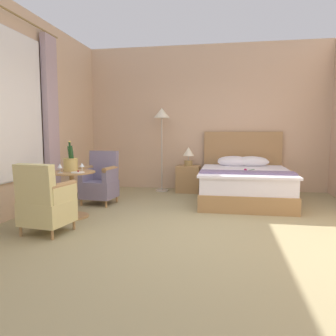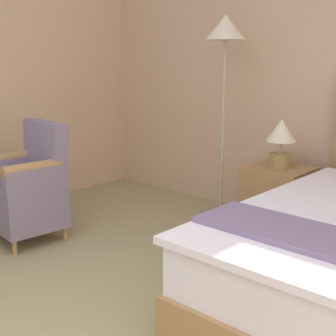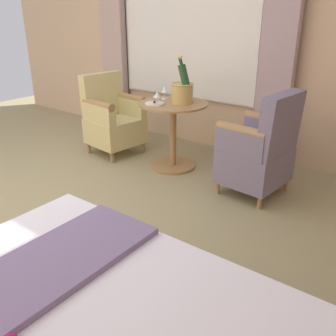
{
  "view_description": "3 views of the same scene",
  "coord_description": "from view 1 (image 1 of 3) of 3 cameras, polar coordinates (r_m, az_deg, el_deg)",
  "views": [
    {
      "loc": [
        0.47,
        -4.15,
        1.27
      ],
      "look_at": [
        -0.49,
        1.26,
        0.68
      ],
      "focal_mm": 35.0,
      "sensor_mm": 36.0,
      "label": 1
    },
    {
      "loc": [
        1.52,
        -0.56,
        1.44
      ],
      "look_at": [
        -0.43,
        1.59,
        0.76
      ],
      "focal_mm": 50.0,
      "sensor_mm": 36.0,
      "label": 2
    },
    {
      "loc": [
        1.2,
        2.57,
        1.56
      ],
      "look_at": [
        -0.14,
        1.56,
        0.85
      ],
      "focal_mm": 40.0,
      "sensor_mm": 36.0,
      "label": 3
    }
  ],
  "objects": [
    {
      "name": "snack_plate",
      "position": [
        4.93,
        -15.44,
        -0.72
      ],
      "size": [
        0.2,
        0.2,
        0.04
      ],
      "color": "white",
      "rests_on": "side_table_round"
    },
    {
      "name": "armchair_facing_bed",
      "position": [
        4.41,
        -20.63,
        -5.62
      ],
      "size": [
        0.61,
        0.62,
        0.9
      ],
      "color": "#A47A4B",
      "rests_on": "ground"
    },
    {
      "name": "champagne_bucket",
      "position": [
        5.18,
        -16.6,
        0.93
      ],
      "size": [
        0.23,
        0.23,
        0.46
      ],
      "color": "tan",
      "rests_on": "side_table_round"
    },
    {
      "name": "wine_glass_near_edge",
      "position": [
        4.96,
        -14.75,
        0.45
      ],
      "size": [
        0.08,
        0.08,
        0.14
      ],
      "color": "white",
      "rests_on": "side_table_round"
    },
    {
      "name": "bedside_lamp",
      "position": [
        7.03,
        3.58,
        2.37
      ],
      "size": [
        0.24,
        0.24,
        0.4
      ],
      "color": "#997E49",
      "rests_on": "nightstand"
    },
    {
      "name": "side_table_round",
      "position": [
        5.15,
        -16.36,
        -3.84
      ],
      "size": [
        0.7,
        0.7,
        0.7
      ],
      "color": "#A47A4B",
      "rests_on": "ground"
    },
    {
      "name": "ground_plane",
      "position": [
        4.37,
        3.45,
        -10.79
      ],
      "size": [
        7.91,
        7.91,
        0.0
      ],
      "primitive_type": "plane",
      "color": "tan"
    },
    {
      "name": "floor_lamp_brass",
      "position": [
        7.12,
        -1.09,
        8.16
      ],
      "size": [
        0.35,
        0.35,
        1.8
      ],
      "color": "#BAB0A3",
      "rests_on": "ground"
    },
    {
      "name": "armchair_by_window",
      "position": [
        6.01,
        -11.74,
        -2.19
      ],
      "size": [
        0.61,
        0.58,
        0.95
      ],
      "color": "#A47A4B",
      "rests_on": "ground"
    },
    {
      "name": "wall_headboard_side",
      "position": [
        7.44,
        6.46,
        8.58
      ],
      "size": [
        5.37,
        0.12,
        3.19
      ],
      "color": "#D1AE8D",
      "rests_on": "ground"
    },
    {
      "name": "wine_glass_near_bucket",
      "position": [
        4.98,
        -18.3,
        0.26
      ],
      "size": [
        0.07,
        0.07,
        0.14
      ],
      "color": "white",
      "rests_on": "side_table_round"
    },
    {
      "name": "nightstand",
      "position": [
        7.09,
        3.55,
        -1.89
      ],
      "size": [
        0.52,
        0.46,
        0.57
      ],
      "color": "#A47A4B",
      "rests_on": "ground"
    },
    {
      "name": "bed",
      "position": [
        6.36,
        13.13,
        -2.39
      ],
      "size": [
        1.65,
        2.2,
        1.3
      ],
      "color": "#A47A4B",
      "rests_on": "ground"
    }
  ]
}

